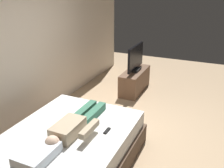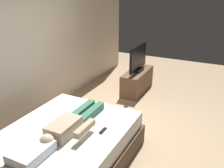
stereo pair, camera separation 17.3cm
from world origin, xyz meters
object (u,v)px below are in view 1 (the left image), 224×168
(bed, at_px, (71,147))
(remote, at_px, (107,131))
(tv_stand, at_px, (135,81))
(tv, at_px, (136,59))
(pillow, at_px, (37,154))
(person, at_px, (75,125))

(bed, xyz_separation_m, remote, (0.18, -0.47, 0.29))
(tv_stand, bearing_deg, bed, -179.14)
(tv_stand, height_order, tv, tv)
(pillow, relative_size, remote, 3.20)
(tv, bearing_deg, bed, -179.14)
(bed, distance_m, person, 0.36)
(tv, bearing_deg, pillow, -179.30)
(remote, bearing_deg, person, 110.47)
(pillow, distance_m, tv, 3.41)
(bed, xyz_separation_m, person, (0.03, -0.07, 0.36))
(remote, height_order, tv, tv)
(person, xyz_separation_m, tv, (2.74, 0.11, 0.16))
(tv_stand, bearing_deg, remote, -168.80)
(person, distance_m, remote, 0.44)
(bed, relative_size, person, 1.52)
(pillow, bearing_deg, remote, -30.06)
(tv, bearing_deg, person, -177.74)
(pillow, distance_m, tv_stand, 3.42)
(person, bearing_deg, tv_stand, 2.26)
(bed, height_order, pillow, pillow)
(person, xyz_separation_m, tv_stand, (2.74, 0.11, -0.37))
(bed, distance_m, tv, 2.82)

